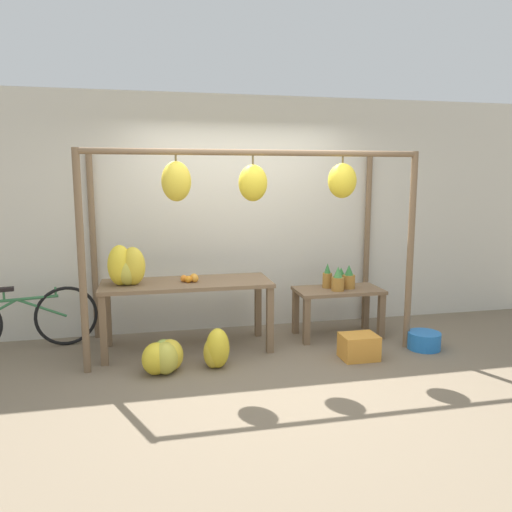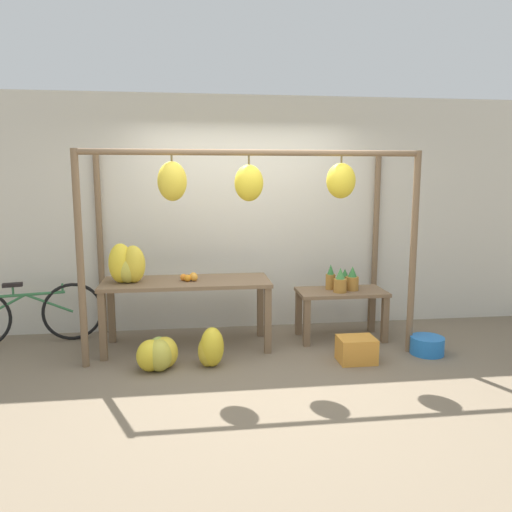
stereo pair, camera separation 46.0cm
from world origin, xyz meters
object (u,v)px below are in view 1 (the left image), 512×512
orange_pile (191,278)px  fruit_crate_white (359,347)px  banana_pile_on_table (127,267)px  pineapple_cluster (340,279)px  banana_pile_ground_right (216,350)px  banana_pile_ground_left (163,357)px  parked_bicycle (18,320)px  blue_bucket (424,341)px

orange_pile → fruit_crate_white: size_ratio=0.51×
banana_pile_on_table → fruit_crate_white: 2.52m
pineapple_cluster → orange_pile: bearing=-176.2°
banana_pile_ground_right → fruit_crate_white: size_ratio=1.08×
orange_pile → pineapple_cluster: (1.72, 0.11, -0.11)m
banana_pile_on_table → fruit_crate_white: banana_pile_on_table is taller
banana_pile_on_table → fruit_crate_white: size_ratio=1.26×
banana_pile_ground_left → banana_pile_ground_right: (0.51, 0.00, 0.03)m
banana_pile_on_table → fruit_crate_white: bearing=-15.8°
pineapple_cluster → parked_bicycle: size_ratio=0.23×
banana_pile_on_table → orange_pile: size_ratio=2.45×
banana_pile_ground_right → parked_bicycle: parked_bicycle is taller
blue_bucket → banana_pile_ground_right: bearing=-178.6°
pineapple_cluster → banana_pile_ground_left: 2.22m
banana_pile_ground_left → parked_bicycle: parked_bicycle is taller
pineapple_cluster → parked_bicycle: (-3.53, 0.24, -0.33)m
parked_bicycle → banana_pile_ground_left: bearing=-31.7°
pineapple_cluster → banana_pile_ground_right: bearing=-156.4°
fruit_crate_white → blue_bucket: 0.83m
blue_bucket → parked_bicycle: size_ratio=0.22×
orange_pile → parked_bicycle: (-1.81, 0.35, -0.44)m
banana_pile_on_table → blue_bucket: size_ratio=1.32×
fruit_crate_white → banana_pile_ground_left: bearing=178.0°
banana_pile_ground_left → pineapple_cluster: bearing=18.2°
fruit_crate_white → parked_bicycle: size_ratio=0.23×
orange_pile → pineapple_cluster: pineapple_cluster is taller
pineapple_cluster → parked_bicycle: bearing=176.1°
banana_pile_on_table → pineapple_cluster: banana_pile_on_table is taller
orange_pile → blue_bucket: orange_pile is taller
banana_pile_on_table → parked_bicycle: 1.34m
orange_pile → parked_bicycle: size_ratio=0.12×
banana_pile_ground_right → parked_bicycle: (-1.99, 0.91, 0.17)m
banana_pile_ground_left → banana_pile_ground_right: size_ratio=1.15×
banana_pile_on_table → banana_pile_ground_left: (0.33, -0.58, -0.78)m
fruit_crate_white → parked_bicycle: parked_bicycle is taller
banana_pile_ground_left → blue_bucket: bearing=1.2°
pineapple_cluster → parked_bicycle: 3.55m
parked_bicycle → fruit_crate_white: bearing=-15.9°
banana_pile_on_table → blue_bucket: 3.27m
blue_bucket → parked_bicycle: 4.36m
banana_pile_on_table → orange_pile: bearing=-1.6°
parked_bicycle → blue_bucket: bearing=-11.4°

